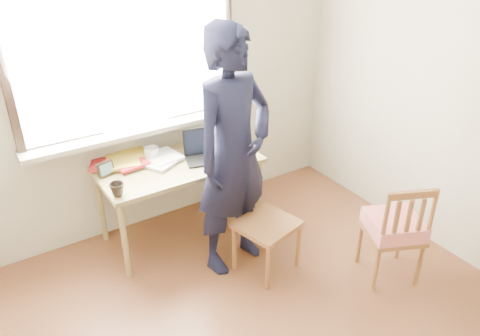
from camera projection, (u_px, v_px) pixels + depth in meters
room_shell at (292, 108)px, 2.28m from camera, size 3.52×4.02×2.61m
desk at (179, 170)px, 3.83m from camera, size 1.30×0.65×0.70m
laptop at (205, 151)px, 3.85m from camera, size 0.40×0.35×0.23m
mug_white at (152, 153)px, 3.83m from camera, size 0.17×0.17×0.10m
mug_dark at (117, 190)px, 3.32m from camera, size 0.14×0.14×0.10m
mouse at (229, 153)px, 3.91m from camera, size 0.10×0.07×0.04m
desk_clutter at (144, 160)px, 3.78m from camera, size 0.88×0.54×0.04m
book_a at (121, 161)px, 3.80m from camera, size 0.21×0.27×0.02m
book_b at (205, 139)px, 4.17m from camera, size 0.28×0.29×0.02m
picture_frame at (106, 170)px, 3.57m from camera, size 0.14×0.06×0.11m
work_chair at (267, 230)px, 3.55m from camera, size 0.50×0.49×0.43m
side_chair at (394, 227)px, 3.44m from camera, size 0.51×0.50×0.85m
person at (233, 154)px, 3.38m from camera, size 0.77×0.59×1.89m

